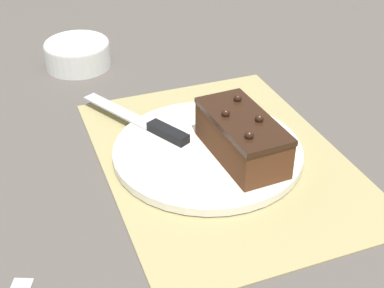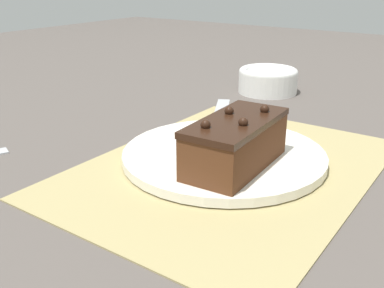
% 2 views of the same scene
% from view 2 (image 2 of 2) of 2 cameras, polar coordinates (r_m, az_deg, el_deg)
% --- Properties ---
extents(ground_plane, '(3.00, 3.00, 0.00)m').
position_cam_2_polar(ground_plane, '(0.60, 4.77, -3.06)').
color(ground_plane, '#544C47').
extents(placemat_woven, '(0.46, 0.34, 0.00)m').
position_cam_2_polar(placemat_woven, '(0.60, 4.78, -2.89)').
color(placemat_woven, tan).
rests_on(placemat_woven, ground_plane).
extents(cake_plate, '(0.28, 0.28, 0.01)m').
position_cam_2_polar(cake_plate, '(0.62, 4.05, -1.39)').
color(cake_plate, white).
rests_on(cake_plate, placemat_woven).
extents(chocolate_cake, '(0.16, 0.08, 0.07)m').
position_cam_2_polar(chocolate_cake, '(0.56, 5.56, 0.20)').
color(chocolate_cake, '#512D19').
rests_on(chocolate_cake, cake_plate).
extents(serving_knife, '(0.21, 0.12, 0.01)m').
position_cam_2_polar(serving_knife, '(0.71, 3.26, 2.63)').
color(serving_knife, black).
rests_on(serving_knife, cake_plate).
extents(small_bowl, '(0.12, 0.12, 0.05)m').
position_cam_2_polar(small_bowl, '(0.98, 9.61, 8.08)').
color(small_bowl, white).
rests_on(small_bowl, ground_plane).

